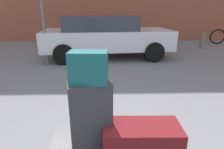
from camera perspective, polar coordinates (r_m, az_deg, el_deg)
name	(u,v)px	position (r m, az deg, el deg)	size (l,w,h in m)	color
suitcase_charcoal_stacked_top	(91,119)	(1.74, -6.40, -13.11)	(0.36, 0.20, 0.69)	#2D2D33
duffel_bag_maroon_front_right	(141,140)	(1.82, 8.80, -18.90)	(0.67, 0.33, 0.31)	maroon
duffel_bag_teal_topmost_pile	(89,68)	(1.54, -7.03, 2.08)	(0.31, 0.17, 0.26)	#144C51
parked_car	(106,36)	(6.76, -1.91, 11.55)	(4.44, 2.22, 1.42)	silver
bollard_kerb_near	(170,41)	(8.71, 16.99, 9.61)	(0.21, 0.21, 0.69)	#72665B
bollard_kerb_mid	(203,41)	(9.26, 25.51, 9.12)	(0.21, 0.21, 0.69)	#72665B
no_parking_sign	(42,12)	(6.07, -20.15, 17.25)	(0.49, 0.14, 2.53)	slate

